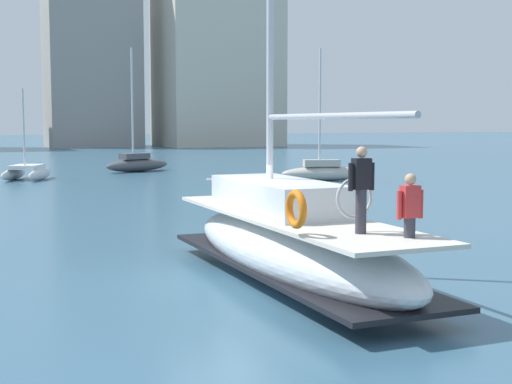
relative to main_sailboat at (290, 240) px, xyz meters
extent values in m
plane|color=#38607A|center=(-1.19, 0.85, -0.91)|extent=(400.00, 400.00, 0.00)
ellipsoid|color=silver|center=(0.00, -0.07, -0.21)|extent=(2.46, 9.61, 1.40)
cube|color=black|center=(0.00, -0.07, -0.52)|extent=(2.48, 9.42, 0.10)
cube|color=beige|center=(0.00, -0.07, 0.53)|extent=(2.26, 9.13, 0.08)
cube|color=silver|center=(0.01, 0.65, 0.92)|extent=(1.71, 4.33, 0.70)
cylinder|color=#B7B7BC|center=(-0.01, -1.75, 2.69)|extent=(0.16, 5.76, 0.12)
cylinder|color=silver|center=(0.03, 4.34, 1.04)|extent=(0.90, 0.07, 0.06)
torus|color=orange|center=(-1.19, -2.71, 1.04)|extent=(0.14, 0.70, 0.70)
cylinder|color=#33333D|center=(-0.02, -2.95, 0.97)|extent=(0.20, 0.20, 0.80)
cube|color=black|center=(-0.02, -2.95, 1.65)|extent=(0.32, 0.20, 0.56)
sphere|color=tan|center=(-0.02, -2.95, 2.04)|extent=(0.20, 0.20, 0.20)
cylinder|color=black|center=(-0.24, -2.95, 1.60)|extent=(0.09, 0.09, 0.50)
cylinder|color=black|center=(0.20, -2.96, 1.60)|extent=(0.09, 0.09, 0.50)
cylinder|color=#33333D|center=(0.53, -3.68, 0.75)|extent=(0.20, 0.20, 0.35)
cube|color=red|center=(0.53, -3.68, 1.20)|extent=(0.32, 0.20, 0.56)
sphere|color=tan|center=(0.53, -3.68, 1.59)|extent=(0.20, 0.20, 0.20)
cylinder|color=red|center=(0.31, -3.68, 1.15)|extent=(0.09, 0.09, 0.50)
cylinder|color=red|center=(0.75, -3.68, 1.15)|extent=(0.09, 0.09, 0.50)
torus|color=silver|center=(-0.02, -2.71, 1.19)|extent=(0.76, 0.06, 0.76)
ellipsoid|color=#4C4C51|center=(5.47, 36.38, -0.45)|extent=(5.56, 3.77, 0.90)
cube|color=#4C4C51|center=(5.22, 36.25, 0.20)|extent=(2.38, 1.80, 0.40)
cylinder|color=silver|center=(5.10, 36.19, 3.88)|extent=(0.14, 0.14, 7.77)
ellipsoid|color=white|center=(-1.80, 31.36, -0.56)|extent=(2.10, 4.14, 0.70)
ellipsoid|color=white|center=(-3.29, 31.99, -0.56)|extent=(2.10, 4.14, 0.70)
cube|color=white|center=(-2.54, 31.67, -0.11)|extent=(2.42, 2.81, 0.24)
cylinder|color=silver|center=(-2.67, 31.38, 2.31)|extent=(0.12, 0.12, 4.60)
ellipsoid|color=#B7B2A8|center=(13.86, 23.92, -0.47)|extent=(5.50, 2.79, 0.87)
cube|color=#B7B2A8|center=(13.61, 24.00, 0.16)|extent=(2.29, 1.42, 0.40)
cylinder|color=silver|center=(13.48, 24.04, 3.43)|extent=(0.13, 0.13, 6.94)
cube|color=gray|center=(12.31, 91.23, 13.01)|extent=(12.72, 10.29, 27.84)
cube|color=beige|center=(30.08, 87.87, 11.82)|extent=(16.68, 13.83, 25.45)
camera|label=1|loc=(-6.78, -14.08, 2.57)|focal=50.70mm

